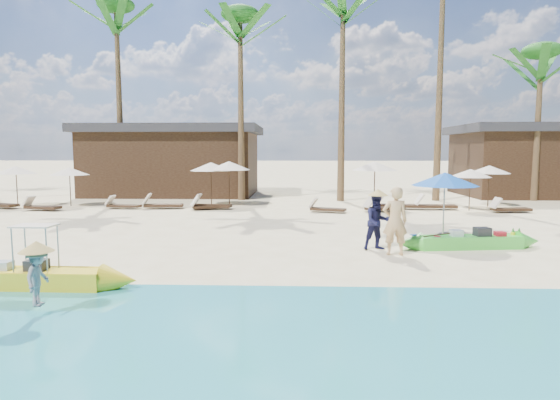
{
  "coord_description": "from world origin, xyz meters",
  "views": [
    {
      "loc": [
        -0.22,
        -11.71,
        2.73
      ],
      "look_at": [
        -0.74,
        2.0,
        1.29
      ],
      "focal_mm": 30.0,
      "sensor_mm": 36.0,
      "label": 1
    }
  ],
  "objects_px": {
    "green_canoe": "(469,241)",
    "blue_umbrella": "(445,179)",
    "tourist": "(395,221)",
    "yellow_canoe": "(28,278)"
  },
  "relations": [
    {
      "from": "green_canoe",
      "to": "tourist",
      "type": "distance_m",
      "value": 2.56
    },
    {
      "from": "tourist",
      "to": "blue_umbrella",
      "type": "bearing_deg",
      "value": -135.97
    },
    {
      "from": "yellow_canoe",
      "to": "tourist",
      "type": "height_order",
      "value": "tourist"
    },
    {
      "from": "green_canoe",
      "to": "tourist",
      "type": "height_order",
      "value": "tourist"
    },
    {
      "from": "blue_umbrella",
      "to": "yellow_canoe",
      "type": "bearing_deg",
      "value": -152.38
    },
    {
      "from": "tourist",
      "to": "green_canoe",
      "type": "bearing_deg",
      "value": -158.78
    },
    {
      "from": "yellow_canoe",
      "to": "tourist",
      "type": "distance_m",
      "value": 8.64
    },
    {
      "from": "green_canoe",
      "to": "blue_umbrella",
      "type": "distance_m",
      "value": 1.97
    },
    {
      "from": "green_canoe",
      "to": "yellow_canoe",
      "type": "bearing_deg",
      "value": -164.82
    },
    {
      "from": "yellow_canoe",
      "to": "blue_umbrella",
      "type": "height_order",
      "value": "blue_umbrella"
    }
  ]
}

